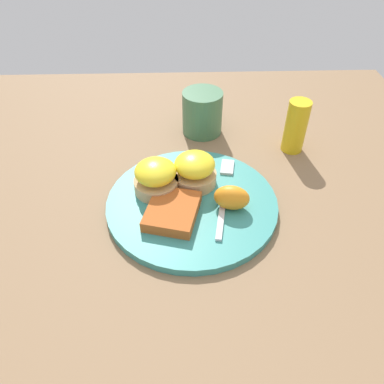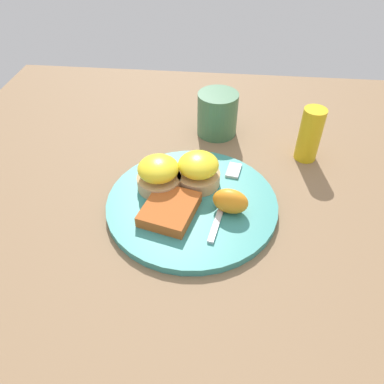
{
  "view_description": "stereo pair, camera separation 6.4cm",
  "coord_description": "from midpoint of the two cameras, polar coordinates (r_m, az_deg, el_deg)",
  "views": [
    {
      "loc": [
        -0.47,
        0.02,
        0.46
      ],
      "look_at": [
        0.0,
        0.0,
        0.03
      ],
      "focal_mm": 35.0,
      "sensor_mm": 36.0,
      "label": 1
    },
    {
      "loc": [
        -0.47,
        -0.05,
        0.46
      ],
      "look_at": [
        0.0,
        0.0,
        0.03
      ],
      "focal_mm": 35.0,
      "sensor_mm": 36.0,
      "label": 2
    }
  ],
  "objects": [
    {
      "name": "ground_plane",
      "position": [
        0.66,
        2.76,
        -2.32
      ],
      "size": [
        1.1,
        1.1,
        0.0
      ],
      "primitive_type": "plane",
      "color": "#846647"
    },
    {
      "name": "cup",
      "position": [
        0.83,
        6.14,
        11.73
      ],
      "size": [
        0.12,
        0.09,
        0.09
      ],
      "color": "#42704C",
      "rests_on": "ground_plane"
    },
    {
      "name": "condiment_bottle",
      "position": [
        0.78,
        19.8,
        8.15
      ],
      "size": [
        0.04,
        0.04,
        0.11
      ],
      "primitive_type": "cylinder",
      "color": "gold",
      "rests_on": "ground_plane"
    },
    {
      "name": "sandwich_benedict_right",
      "position": [
        0.66,
        -2.36,
        2.61
      ],
      "size": [
        0.08,
        0.08,
        0.06
      ],
      "color": "tan",
      "rests_on": "plate"
    },
    {
      "name": "orange_wedge",
      "position": [
        0.62,
        8.79,
        -1.53
      ],
      "size": [
        0.05,
        0.07,
        0.04
      ],
      "primitive_type": "ellipsoid",
      "rotation": [
        0.0,
        0.0,
        1.35
      ],
      "color": "orange",
      "rests_on": "plate"
    },
    {
      "name": "sandwich_benedict_left",
      "position": [
        0.67,
        3.7,
        3.19
      ],
      "size": [
        0.08,
        0.08,
        0.06
      ],
      "color": "tan",
      "rests_on": "plate"
    },
    {
      "name": "fork",
      "position": [
        0.66,
        7.98,
        -0.33
      ],
      "size": [
        0.21,
        0.05,
        0.0
      ],
      "color": "silver",
      "rests_on": "plate"
    },
    {
      "name": "hashbrown_patty",
      "position": [
        0.62,
        -0.49,
        -2.78
      ],
      "size": [
        0.11,
        0.1,
        0.02
      ],
      "primitive_type": "cube",
      "rotation": [
        0.0,
        0.0,
        -0.25
      ],
      "color": "#B05320",
      "rests_on": "plate"
    },
    {
      "name": "plate",
      "position": [
        0.65,
        2.78,
        -1.88
      ],
      "size": [
        0.3,
        0.3,
        0.01
      ],
      "primitive_type": "cylinder",
      "color": "teal",
      "rests_on": "ground_plane"
    }
  ]
}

